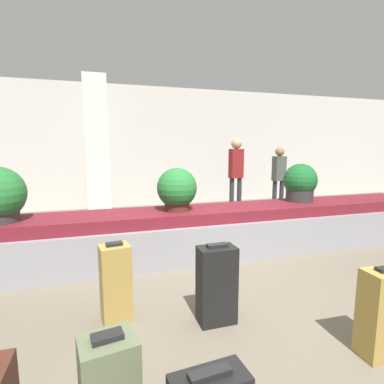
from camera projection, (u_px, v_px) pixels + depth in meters
ground_plane at (236, 306)px, 3.02m from camera, size 18.00×18.00×0.00m
back_wall at (147, 147)px, 8.12m from camera, size 18.00×0.06×3.20m
carousel at (192, 234)px, 4.37m from camera, size 8.27×0.93×0.71m
pillar at (97, 147)px, 6.92m from camera, size 0.51×0.51×3.20m
suitcase_2 at (217, 285)px, 2.70m from camera, size 0.34×0.21×0.74m
suitcase_4 at (116, 283)px, 2.72m from camera, size 0.29×0.25×0.75m
suitcase_6 at (384, 313)px, 2.26m from camera, size 0.36×0.23×0.71m
potted_plant_0 at (300, 183)px, 4.93m from camera, size 0.54×0.54×0.62m
potted_plant_1 at (177, 190)px, 4.19m from camera, size 0.56×0.56×0.60m
traveler_0 at (236, 168)px, 7.12m from camera, size 0.34×0.25×1.81m
traveler_1 at (279, 174)px, 7.47m from camera, size 0.35×0.23×1.60m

